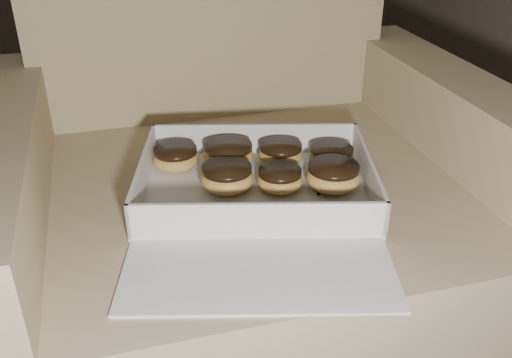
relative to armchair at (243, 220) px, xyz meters
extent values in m
cube|color=#95845F|center=(0.00, -0.05, -0.09)|extent=(0.79, 0.79, 0.46)
cube|color=#95845F|center=(-0.43, -0.05, -0.02)|extent=(0.13, 0.79, 0.61)
cube|color=#95845F|center=(0.43, -0.05, -0.02)|extent=(0.13, 0.79, 0.61)
cube|color=silver|center=(-0.01, -0.12, 0.14)|extent=(0.46, 0.39, 0.01)
cube|color=silver|center=(0.03, 0.02, 0.17)|extent=(0.39, 0.11, 0.06)
cube|color=silver|center=(-0.04, -0.26, 0.17)|extent=(0.39, 0.11, 0.06)
cube|color=silver|center=(-0.20, -0.07, 0.17)|extent=(0.08, 0.29, 0.06)
cube|color=silver|center=(0.18, -0.17, 0.17)|extent=(0.08, 0.29, 0.06)
cube|color=#C8505D|center=(0.19, -0.17, 0.17)|extent=(0.08, 0.28, 0.05)
cube|color=silver|center=(-0.07, -0.35, 0.14)|extent=(0.42, 0.26, 0.01)
ellipsoid|color=gold|center=(-0.06, -0.11, 0.17)|extent=(0.09, 0.09, 0.04)
cylinder|color=black|center=(-0.06, -0.11, 0.19)|extent=(0.09, 0.09, 0.01)
ellipsoid|color=gold|center=(0.03, -0.14, 0.16)|extent=(0.08, 0.08, 0.04)
cylinder|color=black|center=(0.03, -0.14, 0.18)|extent=(0.08, 0.08, 0.01)
ellipsoid|color=gold|center=(0.06, -0.04, 0.16)|extent=(0.09, 0.09, 0.04)
cylinder|color=black|center=(0.06, -0.04, 0.18)|extent=(0.08, 0.08, 0.01)
ellipsoid|color=gold|center=(0.15, -0.08, 0.16)|extent=(0.08, 0.08, 0.04)
cylinder|color=black|center=(0.15, -0.08, 0.18)|extent=(0.08, 0.08, 0.01)
ellipsoid|color=gold|center=(-0.03, -0.03, 0.17)|extent=(0.10, 0.10, 0.05)
cylinder|color=black|center=(-0.03, -0.03, 0.19)|extent=(0.09, 0.09, 0.01)
ellipsoid|color=gold|center=(-0.13, -0.01, 0.16)|extent=(0.09, 0.09, 0.04)
cylinder|color=black|center=(-0.13, -0.01, 0.18)|extent=(0.08, 0.08, 0.01)
ellipsoid|color=gold|center=(0.12, -0.16, 0.17)|extent=(0.10, 0.10, 0.05)
cylinder|color=black|center=(0.12, -0.16, 0.19)|extent=(0.09, 0.09, 0.01)
ellipsoid|color=black|center=(0.11, -0.27, 0.15)|extent=(0.01, 0.01, 0.00)
ellipsoid|color=black|center=(0.02, -0.21, 0.15)|extent=(0.01, 0.01, 0.00)
ellipsoid|color=black|center=(0.09, -0.17, 0.15)|extent=(0.01, 0.01, 0.00)
camera|label=1|loc=(-0.24, -0.96, 0.65)|focal=40.00mm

